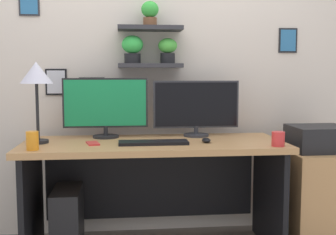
{
  "coord_description": "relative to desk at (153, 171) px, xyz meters",
  "views": [
    {
      "loc": [
        -0.2,
        -2.81,
        1.2
      ],
      "look_at": [
        0.1,
        0.05,
        0.9
      ],
      "focal_mm": 46.4,
      "sensor_mm": 36.0,
      "label": 1
    }
  ],
  "objects": [
    {
      "name": "desk_lamp",
      "position": [
        -0.74,
        -0.04,
        0.63
      ],
      "size": [
        0.2,
        0.2,
        0.52
      ],
      "color": "black",
      "rests_on": "desk"
    },
    {
      "name": "monitor_right",
      "position": [
        0.32,
        0.16,
        0.41
      ],
      "size": [
        0.61,
        0.18,
        0.39
      ],
      "color": "#2D2D33",
      "rests_on": "desk"
    },
    {
      "name": "cell_phone",
      "position": [
        -0.39,
        -0.12,
        0.21
      ],
      "size": [
        0.1,
        0.15,
        0.01
      ],
      "primitive_type": "cube",
      "rotation": [
        0.0,
        0.0,
        0.22
      ],
      "color": "red",
      "rests_on": "desk"
    },
    {
      "name": "water_cup",
      "position": [
        -0.73,
        -0.29,
        0.26
      ],
      "size": [
        0.07,
        0.07,
        0.11
      ],
      "primitive_type": "cylinder",
      "color": "orange",
      "rests_on": "desk"
    },
    {
      "name": "coffee_mug",
      "position": [
        0.75,
        -0.31,
        0.25
      ],
      "size": [
        0.08,
        0.08,
        0.09
      ],
      "primitive_type": "cylinder",
      "color": "red",
      "rests_on": "desk"
    },
    {
      "name": "printer",
      "position": [
        1.13,
        -0.06,
        0.21
      ],
      "size": [
        0.38,
        0.34,
        0.17
      ],
      "primitive_type": "cube",
      "color": "black",
      "rests_on": "drawer_cabinet"
    },
    {
      "name": "desk",
      "position": [
        0.0,
        0.0,
        0.0
      ],
      "size": [
        1.71,
        0.68,
        0.75
      ],
      "color": "tan",
      "rests_on": "ground"
    },
    {
      "name": "monitor_left",
      "position": [
        -0.32,
        0.16,
        0.43
      ],
      "size": [
        0.58,
        0.18,
        0.41
      ],
      "color": "black",
      "rests_on": "desk"
    },
    {
      "name": "computer_mouse",
      "position": [
        0.34,
        -0.13,
        0.22
      ],
      "size": [
        0.06,
        0.09,
        0.03
      ],
      "primitive_type": "ellipsoid",
      "color": "black",
      "rests_on": "desk"
    },
    {
      "name": "computer_tower_left",
      "position": [
        -0.57,
        -0.04,
        -0.32
      ],
      "size": [
        0.18,
        0.4,
        0.45
      ],
      "primitive_type": "cube",
      "color": "black",
      "rests_on": "ground"
    },
    {
      "name": "drawer_cabinet",
      "position": [
        1.13,
        -0.06,
        -0.21
      ],
      "size": [
        0.44,
        0.5,
        0.67
      ],
      "primitive_type": "cube",
      "color": "tan",
      "rests_on": "ground"
    },
    {
      "name": "keyboard",
      "position": [
        -0.01,
        -0.16,
        0.22
      ],
      "size": [
        0.44,
        0.14,
        0.02
      ],
      "primitive_type": "cube",
      "color": "black",
      "rests_on": "desk"
    },
    {
      "name": "back_wall_assembly",
      "position": [
        -0.0,
        0.38,
        0.81
      ],
      "size": [
        4.4,
        0.24,
        2.7
      ],
      "color": "beige",
      "rests_on": "ground"
    }
  ]
}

